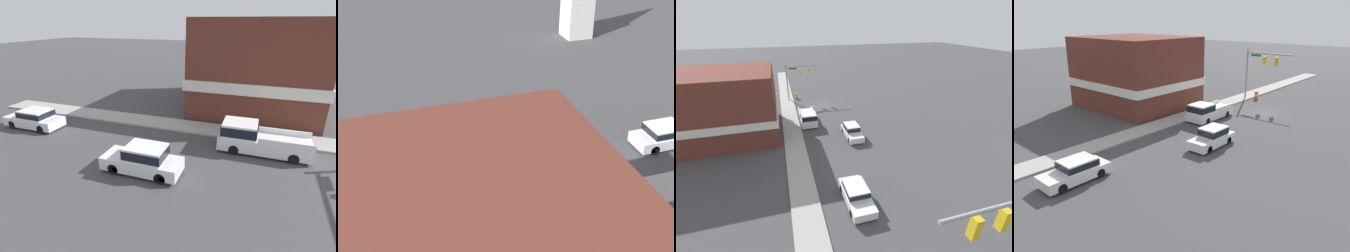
# 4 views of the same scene
# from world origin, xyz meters

# --- Properties ---
(car_lead) EXTENTS (1.81, 4.53, 1.66)m
(car_lead) POSITION_xyz_m (-1.65, 12.26, 0.85)
(car_lead) COLOR black
(car_lead) RESTS_ON ground
(car_oncoming) EXTENTS (1.93, 4.63, 1.50)m
(car_oncoming) POSITION_xyz_m (1.54, 23.36, 0.78)
(car_oncoming) COLOR black
(car_oncoming) RESTS_ON ground
(pickup_truck_parked) EXTENTS (2.14, 5.74, 1.92)m
(pickup_truck_parked) POSITION_xyz_m (3.23, 6.52, 0.94)
(pickup_truck_parked) COLOR black
(pickup_truck_parked) RESTS_ON ground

